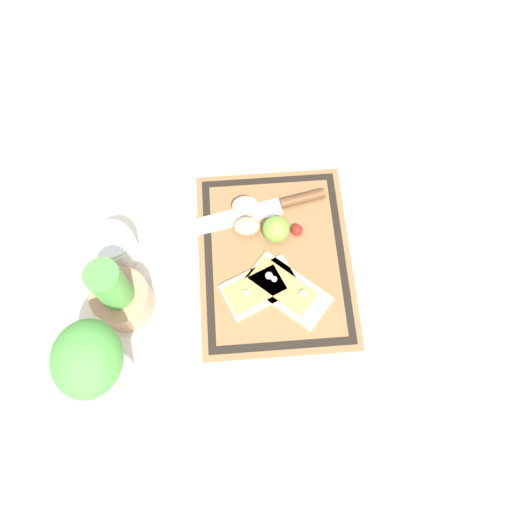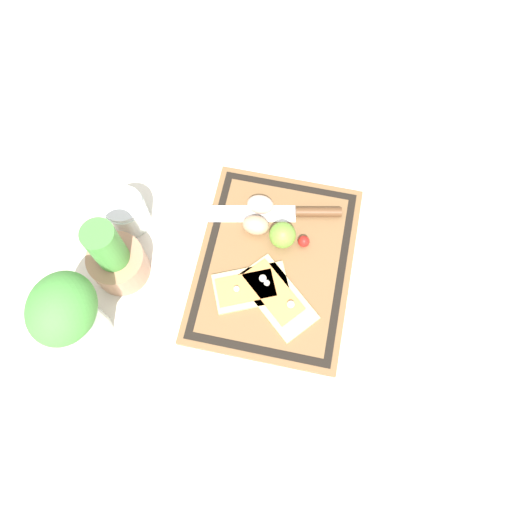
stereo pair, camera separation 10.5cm
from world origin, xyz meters
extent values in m
plane|color=silver|center=(0.00, 0.00, 0.00)|extent=(6.00, 6.00, 0.00)
cube|color=brown|center=(0.00, 0.00, 0.01)|extent=(0.42, 0.33, 0.02)
cube|color=black|center=(0.00, 0.00, 0.02)|extent=(0.39, 0.30, 0.00)
cube|color=brown|center=(0.00, 0.00, 0.02)|extent=(0.36, 0.27, 0.00)
cube|color=#DBBC7F|center=(-0.08, -0.02, 0.02)|extent=(0.18, 0.19, 0.01)
cube|color=#E08E47|center=(-0.07, -0.01, 0.03)|extent=(0.14, 0.14, 0.00)
sphere|color=silver|center=(-0.09, -0.05, 0.04)|extent=(0.02, 0.02, 0.02)
sphere|color=silver|center=(-0.05, 0.01, 0.03)|extent=(0.01, 0.01, 0.01)
cube|color=#DBBC7F|center=(-0.07, 0.04, 0.02)|extent=(0.14, 0.18, 0.01)
cube|color=#E08E47|center=(-0.07, 0.05, 0.03)|extent=(0.10, 0.13, 0.00)
sphere|color=silver|center=(-0.05, 0.02, 0.04)|extent=(0.02, 0.02, 0.02)
sphere|color=silver|center=(-0.08, 0.07, 0.03)|extent=(0.01, 0.01, 0.01)
cube|color=silver|center=(0.10, 0.07, 0.02)|extent=(0.08, 0.20, 0.00)
cylinder|color=brown|center=(0.13, -0.07, 0.03)|extent=(0.04, 0.10, 0.02)
ellipsoid|color=tan|center=(0.07, 0.06, 0.04)|extent=(0.04, 0.06, 0.04)
ellipsoid|color=beige|center=(0.12, 0.06, 0.04)|extent=(0.04, 0.06, 0.04)
sphere|color=#70A838|center=(0.05, -0.01, 0.05)|extent=(0.06, 0.06, 0.06)
sphere|color=red|center=(0.06, -0.05, 0.03)|extent=(0.03, 0.03, 0.03)
cylinder|color=#AD7A5B|center=(-0.08, 0.32, 0.04)|extent=(0.12, 0.12, 0.08)
cylinder|color=#47933D|center=(-0.08, 0.32, 0.12)|extent=(0.06, 0.06, 0.16)
cylinder|color=silver|center=(0.04, 0.33, 0.04)|extent=(0.09, 0.09, 0.08)
cylinder|color=#D16023|center=(0.04, 0.33, 0.02)|extent=(0.08, 0.08, 0.03)
cylinder|color=silver|center=(0.04, 0.33, 0.08)|extent=(0.08, 0.08, 0.01)
cylinder|color=silver|center=(-0.22, 0.34, 0.06)|extent=(0.09, 0.09, 0.12)
ellipsoid|color=#47933D|center=(-0.22, 0.34, 0.17)|extent=(0.14, 0.12, 0.11)
camera|label=1|loc=(-0.38, 0.07, 1.01)|focal=35.00mm
camera|label=2|loc=(-0.37, -0.04, 1.01)|focal=35.00mm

